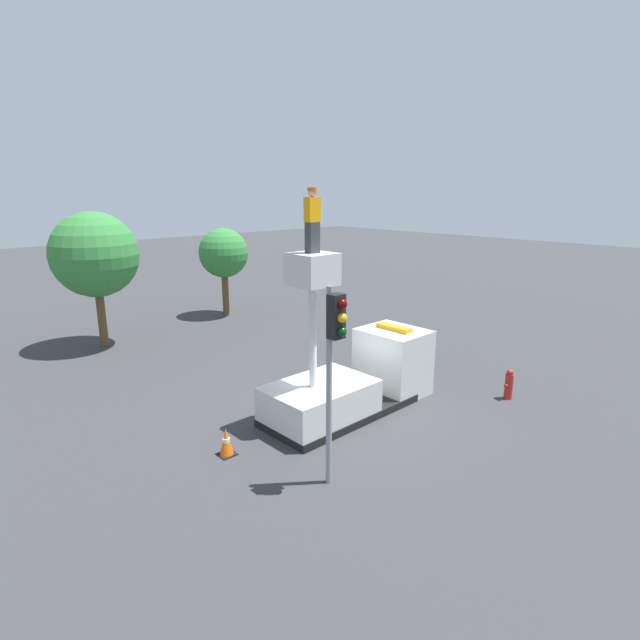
# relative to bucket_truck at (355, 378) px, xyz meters

# --- Properties ---
(ground_plane) EXTENTS (120.00, 120.00, 0.00)m
(ground_plane) POSITION_rel_bucket_truck_xyz_m (-0.62, 0.00, -1.01)
(ground_plane) COLOR #38383A
(bucket_truck) EXTENTS (6.03, 2.24, 5.18)m
(bucket_truck) POSITION_rel_bucket_truck_xyz_m (0.00, 0.00, 0.00)
(bucket_truck) COLOR black
(bucket_truck) RESTS_ON ground
(worker) EXTENTS (0.40, 0.26, 1.75)m
(worker) POSITION_rel_bucket_truck_xyz_m (-1.80, 0.00, 5.05)
(worker) COLOR #38383D
(worker) RESTS_ON bucket_truck
(traffic_light_pole) EXTENTS (0.34, 0.57, 4.84)m
(traffic_light_pole) POSITION_rel_bucket_truck_xyz_m (-3.58, -2.65, 2.42)
(traffic_light_pole) COLOR gray
(traffic_light_pole) RESTS_ON ground
(fire_hydrant) EXTENTS (0.51, 0.27, 1.04)m
(fire_hydrant) POSITION_rel_bucket_truck_xyz_m (4.35, -3.06, -0.50)
(fire_hydrant) COLOR #B2231E
(fire_hydrant) RESTS_ON ground
(traffic_cone_rear) EXTENTS (0.45, 0.45, 0.78)m
(traffic_cone_rear) POSITION_rel_bucket_truck_xyz_m (-4.67, 0.29, -0.64)
(traffic_cone_rear) COLOR black
(traffic_cone_rear) RESTS_ON ground
(tree_left_bg) EXTENTS (2.69, 2.69, 4.87)m
(tree_left_bg) POSITION_rel_bucket_truck_xyz_m (3.79, 13.43, 2.48)
(tree_left_bg) COLOR brown
(tree_left_bg) RESTS_ON ground
(tree_right_bg) EXTENTS (3.70, 3.70, 6.00)m
(tree_right_bg) POSITION_rel_bucket_truck_xyz_m (-3.43, 12.24, 3.13)
(tree_right_bg) COLOR brown
(tree_right_bg) RESTS_ON ground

